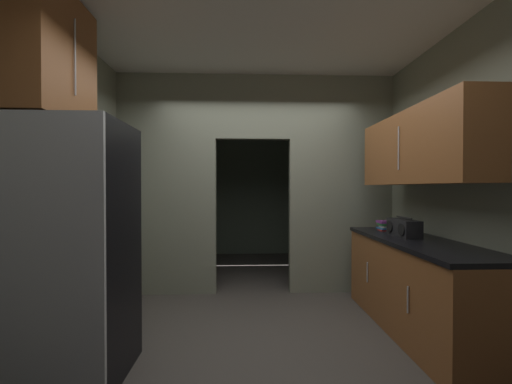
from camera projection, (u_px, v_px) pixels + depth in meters
name	position (u px, v px, depth m)	size (l,w,h in m)	color
ground	(263.00, 343.00, 2.84)	(20.00, 20.00, 0.00)	#47423D
kitchen_overhead_slab	(261.00, 39.00, 3.23)	(3.98, 6.81, 0.06)	silver
kitchen_partition	(257.00, 177.00, 4.23)	(3.58, 0.12, 2.84)	gray
adjoining_room_shell	(253.00, 185.00, 6.01)	(3.58, 2.57, 2.84)	slate
kitchen_flank_left	(1.00, 181.00, 2.20)	(0.10, 3.91, 2.84)	gray
refrigerator	(76.00, 251.00, 2.31)	(0.70, 0.75, 1.85)	black
lower_cabinet_run	(417.00, 286.00, 3.06)	(0.63, 1.95, 0.89)	brown
upper_cabinet_counterside	(417.00, 148.00, 3.04)	(0.36, 1.75, 0.68)	brown
upper_cabinet_fridgeside	(50.00, 57.00, 2.39)	(0.36, 0.77, 0.95)	brown
boombox	(404.00, 228.00, 3.24)	(0.18, 0.42, 0.20)	black
book_stack	(384.00, 225.00, 3.68)	(0.13, 0.16, 0.11)	red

